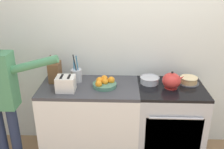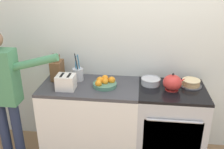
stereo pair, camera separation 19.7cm
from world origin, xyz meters
name	(u,v)px [view 1 (the left image)]	position (x,y,z in m)	size (l,w,h in m)	color
wall_back	(146,43)	(0.00, 0.63, 1.30)	(8.00, 0.04, 2.60)	silver
counter_cabinet	(91,121)	(-0.63, 0.30, 0.45)	(1.08, 0.61, 0.90)	white
stove_range	(168,122)	(0.27, 0.30, 0.45)	(0.71, 0.64, 0.90)	#B7BABF
layer_cake	(189,80)	(0.47, 0.40, 0.94)	(0.23, 0.23, 0.08)	#4C4C51
tea_kettle	(172,81)	(0.26, 0.29, 0.98)	(0.24, 0.20, 0.19)	red
mixing_bowl	(150,80)	(0.04, 0.40, 0.94)	(0.21, 0.21, 0.07)	#B7BABF
knife_block	(55,72)	(-1.02, 0.41, 1.02)	(0.12, 0.18, 0.31)	brown
utensil_crock	(76,75)	(-0.78, 0.42, 0.98)	(0.12, 0.12, 0.33)	#B7BABF
fruit_bowl	(104,83)	(-0.46, 0.29, 0.94)	(0.26, 0.26, 0.10)	#4C7F66
toaster	(66,84)	(-0.85, 0.18, 0.98)	(0.21, 0.17, 0.16)	silver
person_baker	(1,92)	(-1.53, 0.12, 0.90)	(0.90, 0.20, 1.52)	#283351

